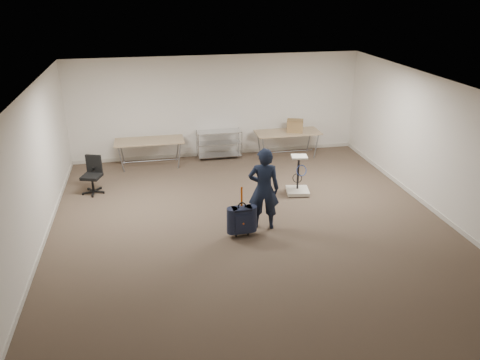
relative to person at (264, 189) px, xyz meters
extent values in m
plane|color=#4D3A2F|center=(-0.23, -0.06, -0.84)|extent=(9.00, 9.00, 0.00)
plane|color=white|center=(-0.23, 4.44, 0.56)|extent=(8.00, 0.00, 8.00)
plane|color=white|center=(-0.23, -4.56, 0.56)|extent=(8.00, 0.00, 8.00)
plane|color=white|center=(-4.23, -0.06, 0.56)|extent=(0.00, 9.00, 9.00)
plane|color=white|center=(3.77, -0.06, 0.56)|extent=(0.00, 9.00, 9.00)
plane|color=silver|center=(-0.23, -0.06, 1.96)|extent=(8.00, 8.00, 0.00)
cube|color=beige|center=(-0.23, 4.43, -0.79)|extent=(8.00, 0.02, 0.10)
cube|color=beige|center=(-4.22, -0.06, -0.79)|extent=(0.02, 9.00, 0.10)
cube|color=beige|center=(3.76, -0.06, -0.79)|extent=(0.02, 9.00, 0.10)
cube|color=tan|center=(-2.13, 3.89, -0.13)|extent=(1.80, 0.75, 0.03)
cylinder|color=gray|center=(-2.13, 3.89, -0.69)|extent=(1.50, 0.02, 0.02)
cylinder|color=gray|center=(-2.88, 3.59, -0.50)|extent=(0.13, 0.04, 0.69)
cylinder|color=gray|center=(-1.38, 3.59, -0.50)|extent=(0.13, 0.04, 0.69)
cylinder|color=gray|center=(-2.88, 4.19, -0.50)|extent=(0.13, 0.04, 0.69)
cylinder|color=gray|center=(-1.38, 4.19, -0.50)|extent=(0.13, 0.04, 0.69)
cube|color=tan|center=(1.67, 3.89, -0.13)|extent=(1.80, 0.75, 0.03)
cylinder|color=gray|center=(1.67, 3.89, -0.69)|extent=(1.50, 0.02, 0.02)
cylinder|color=gray|center=(0.92, 3.59, -0.50)|extent=(0.13, 0.04, 0.69)
cylinder|color=gray|center=(2.42, 3.59, -0.50)|extent=(0.13, 0.04, 0.69)
cylinder|color=gray|center=(0.92, 4.19, -0.50)|extent=(0.13, 0.04, 0.69)
cylinder|color=gray|center=(2.42, 4.19, -0.50)|extent=(0.13, 0.04, 0.69)
cylinder|color=silver|center=(-0.83, 3.92, -0.44)|extent=(0.02, 0.02, 0.80)
cylinder|color=silver|center=(0.37, 3.92, -0.44)|extent=(0.02, 0.02, 0.80)
cylinder|color=silver|center=(-0.83, 4.37, -0.44)|extent=(0.02, 0.02, 0.80)
cylinder|color=silver|center=(0.37, 4.37, -0.44)|extent=(0.02, 0.02, 0.80)
cube|color=silver|center=(-0.23, 4.14, -0.74)|extent=(1.20, 0.45, 0.02)
cube|color=silver|center=(-0.23, 4.14, -0.39)|extent=(1.20, 0.45, 0.02)
cube|color=silver|center=(-0.23, 4.14, -0.06)|extent=(1.20, 0.45, 0.01)
imported|color=black|center=(0.00, 0.00, 0.00)|extent=(0.69, 0.53, 1.69)
cube|color=black|center=(-0.49, -0.27, -0.48)|extent=(0.39, 0.24, 0.52)
cube|color=black|center=(-0.49, -0.25, -0.76)|extent=(0.35, 0.17, 0.03)
cylinder|color=black|center=(-0.61, -0.28, -0.81)|extent=(0.03, 0.07, 0.07)
cylinder|color=black|center=(-0.37, -0.27, -0.81)|extent=(0.03, 0.07, 0.07)
torus|color=black|center=(-0.49, -0.27, -0.19)|extent=(0.16, 0.03, 0.16)
cube|color=#EA590C|center=(-0.49, -0.25, 0.00)|extent=(0.04, 0.01, 0.40)
cylinder|color=black|center=(-3.50, 2.40, -0.80)|extent=(0.53, 0.53, 0.08)
cylinder|color=black|center=(-3.50, 2.40, -0.62)|extent=(0.05, 0.05, 0.36)
cube|color=black|center=(-3.50, 2.40, -0.43)|extent=(0.52, 0.52, 0.07)
cube|color=black|center=(-3.44, 2.58, -0.18)|extent=(0.37, 0.17, 0.43)
cube|color=silver|center=(1.19, 1.43, -0.78)|extent=(0.59, 0.59, 0.08)
cylinder|color=black|center=(0.99, 1.22, -0.82)|extent=(0.06, 0.06, 0.04)
cylinder|color=black|center=(1.19, 1.48, -0.34)|extent=(0.05, 0.05, 0.81)
cube|color=silver|center=(1.19, 1.43, 0.07)|extent=(0.40, 0.36, 0.04)
torus|color=#2244AE|center=(1.24, 1.35, -0.24)|extent=(0.27, 0.15, 0.25)
cube|color=#9E6E49|center=(1.87, 3.89, 0.05)|extent=(0.53, 0.46, 0.33)
camera|label=1|loc=(-2.11, -8.09, 3.74)|focal=35.00mm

